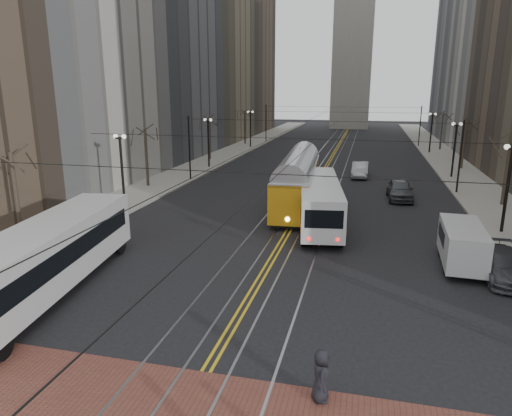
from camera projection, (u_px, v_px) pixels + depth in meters
The scene contains 19 objects.
ground at pixel (215, 356), 16.27m from camera, with size 260.00×260.00×0.00m, color black.
sidewalk_left at pixel (217, 158), 61.99m from camera, with size 5.00×140.00×0.15m, color gray.
sidewalk_right at pixel (453, 167), 55.06m from camera, with size 5.00×140.00×0.15m, color gray.
streetcar_rails at pixel (328, 163), 58.54m from camera, with size 4.80×130.00×0.02m, color gray.
centre_lines at pixel (328, 163), 58.54m from camera, with size 0.42×130.00×0.01m, color gold.
building_left_mid at pixel (142, 29), 61.07m from camera, with size 16.00×20.00×34.00m, color slate.
building_left_far at pixel (230, 37), 97.89m from camera, with size 16.00×20.00×40.00m, color brown.
building_right_far at pixel (488, 30), 86.11m from camera, with size 16.00×20.00×40.00m, color slate.
lamp_posts at pixel (314, 160), 42.57m from camera, with size 27.60×57.20×5.60m.
street_trees at pixel (321, 151), 48.68m from camera, with size 31.68×53.28×5.60m.
trolley_wires at pixel (321, 142), 48.04m from camera, with size 25.96×120.00×6.60m.
transit_bus at pixel (48, 260), 20.91m from camera, with size 2.72×13.08×3.27m, color silver.
streetcar at pixel (298, 185), 36.81m from camera, with size 2.71×14.57×3.43m, color orange.
rear_bus at pixel (319, 203), 31.69m from camera, with size 2.57×11.80×3.08m, color silver.
cargo_van at pixel (462, 247), 24.16m from camera, with size 1.96×5.11×2.26m, color #BBBBBB.
sedan_grey at pixel (400, 189), 39.18m from camera, with size 2.02×5.02×1.71m, color #44474C.
sedan_silver at pixel (360, 170), 49.11m from camera, with size 1.68×4.81×1.59m, color #B3B7BC.
sedan_parked at pixel (504, 265), 22.76m from camera, with size 1.99×4.89×1.42m, color #3F4147.
pedestrian_a at pixel (321, 375), 13.74m from camera, with size 0.83×0.54×1.69m, color black.
Camera 1 is at (4.85, -13.64, 9.22)m, focal length 32.00 mm.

